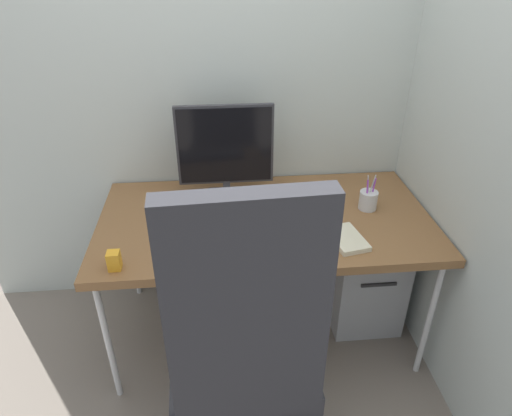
{
  "coord_description": "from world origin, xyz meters",
  "views": [
    {
      "loc": [
        -0.21,
        -1.8,
        1.85
      ],
      "look_at": [
        -0.05,
        -0.08,
        0.82
      ],
      "focal_mm": 31.69,
      "sensor_mm": 36.0,
      "label": 1
    }
  ],
  "objects": [
    {
      "name": "office_chair",
      "position": [
        -0.16,
        -0.76,
        0.68
      ],
      "size": [
        0.57,
        0.59,
        1.35
      ],
      "color": "black",
      "rests_on": "ground_plane"
    },
    {
      "name": "wall_back",
      "position": [
        0.0,
        0.44,
        1.4
      ],
      "size": [
        3.1,
        0.04,
        2.8
      ],
      "primitive_type": "cube",
      "color": "#B7C1BC",
      "rests_on": "ground_plane"
    },
    {
      "name": "wall_side_right",
      "position": [
        0.81,
        -0.22,
        1.4
      ],
      "size": [
        0.04,
        2.36,
        2.8
      ],
      "primitive_type": "cube",
      "color": "#B7C1BC",
      "rests_on": "ground_plane"
    },
    {
      "name": "desk",
      "position": [
        0.0,
        0.0,
        0.69
      ],
      "size": [
        1.56,
        0.83,
        0.72
      ],
      "color": "brown",
      "rests_on": "ground_plane"
    },
    {
      "name": "notebook",
      "position": [
        0.33,
        -0.23,
        0.73
      ],
      "size": [
        0.17,
        0.23,
        0.02
      ],
      "primitive_type": "cube",
      "rotation": [
        0.0,
        0.0,
        0.2
      ],
      "color": "beige",
      "rests_on": "desk"
    },
    {
      "name": "monitor",
      "position": [
        -0.17,
        0.23,
        0.98
      ],
      "size": [
        0.47,
        0.15,
        0.47
      ],
      "color": "#333338",
      "rests_on": "desk"
    },
    {
      "name": "desk_clamp_accessory",
      "position": [
        -0.64,
        -0.33,
        0.76
      ],
      "size": [
        0.05,
        0.05,
        0.08
      ],
      "primitive_type": "cube",
      "color": "orange",
      "rests_on": "desk"
    },
    {
      "name": "pen_holder",
      "position": [
        0.5,
        0.03,
        0.77
      ],
      "size": [
        0.09,
        0.09,
        0.18
      ],
      "color": "silver",
      "rests_on": "desk"
    },
    {
      "name": "filing_cabinet",
      "position": [
        0.55,
        0.08,
        0.28
      ],
      "size": [
        0.36,
        0.46,
        0.55
      ],
      "color": "#9EA0A5",
      "rests_on": "ground_plane"
    },
    {
      "name": "ground_plane",
      "position": [
        0.0,
        0.0,
        0.0
      ],
      "size": [
        8.0,
        8.0,
        0.0
      ],
      "primitive_type": "plane",
      "color": "slate"
    },
    {
      "name": "mouse",
      "position": [
        0.08,
        -0.31,
        0.74
      ],
      "size": [
        0.06,
        0.09,
        0.03
      ],
      "primitive_type": "ellipsoid",
      "rotation": [
        0.0,
        0.0,
        0.01
      ],
      "color": "slate",
      "rests_on": "desk"
    },
    {
      "name": "keyboard",
      "position": [
        -0.26,
        -0.28,
        0.73
      ],
      "size": [
        0.4,
        0.15,
        0.03
      ],
      "color": "black",
      "rests_on": "desk"
    }
  ]
}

